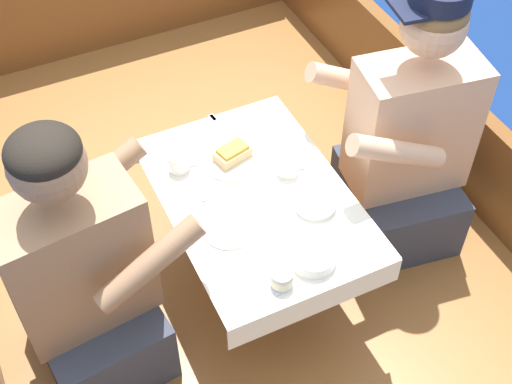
{
  "coord_description": "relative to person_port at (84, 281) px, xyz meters",
  "views": [
    {
      "loc": [
        -0.65,
        -1.37,
        2.39
      ],
      "look_at": [
        0.0,
        -0.0,
        0.74
      ],
      "focal_mm": 50.0,
      "sensor_mm": 36.0,
      "label": 1
    }
  ],
  "objects": [
    {
      "name": "coffee_cup_port",
      "position": [
        0.41,
        0.26,
        0.08
      ],
      "size": [
        0.1,
        0.07,
        0.06
      ],
      "color": "white",
      "rests_on": "cockpit_table"
    },
    {
      "name": "ground_plane",
      "position": [
        0.58,
        0.05,
        -0.67
      ],
      "size": [
        60.0,
        60.0,
        0.0
      ],
      "primitive_type": "plane",
      "color": "navy"
    },
    {
      "name": "utensil_spoon_starboard",
      "position": [
        0.47,
        0.1,
        0.05
      ],
      "size": [
        0.17,
        0.04,
        0.01
      ],
      "rotation": [
        0.0,
        0.0,
        3.02
      ],
      "color": "silver",
      "rests_on": "cockpit_table"
    },
    {
      "name": "plate_bread",
      "position": [
        0.45,
        -0.04,
        0.05
      ],
      "size": [
        0.17,
        0.17,
        0.01
      ],
      "color": "white",
      "rests_on": "cockpit_table"
    },
    {
      "name": "utensil_fork_starboard",
      "position": [
        0.61,
        0.39,
        0.05
      ],
      "size": [
        0.04,
        0.17,
        0.0
      ],
      "rotation": [
        0.0,
        0.0,
        1.72
      ],
      "color": "silver",
      "rests_on": "cockpit_table"
    },
    {
      "name": "boat_deck",
      "position": [
        0.58,
        0.05,
        -0.53
      ],
      "size": [
        1.94,
        3.27,
        0.28
      ],
      "primitive_type": "cube",
      "color": "brown",
      "rests_on": "ground_plane"
    },
    {
      "name": "utensil_spoon_port",
      "position": [
        0.63,
        0.07,
        0.05
      ],
      "size": [
        0.12,
        0.14,
        0.01
      ],
      "rotation": [
        0.0,
        0.0,
        0.85
      ],
      "color": "silver",
      "rests_on": "cockpit_table"
    },
    {
      "name": "bowl_port_near",
      "position": [
        0.62,
        -0.26,
        0.07
      ],
      "size": [
        0.13,
        0.13,
        0.04
      ],
      "color": "white",
      "rests_on": "cockpit_table"
    },
    {
      "name": "cockpit_table",
      "position": [
        0.58,
        0.04,
        -0.0
      ],
      "size": [
        0.56,
        0.82,
        0.44
      ],
      "color": "#B2B2B7",
      "rests_on": "boat_deck"
    },
    {
      "name": "gunwale_starboard",
      "position": [
        1.52,
        0.05,
        -0.19
      ],
      "size": [
        0.06,
        3.27,
        0.4
      ],
      "primitive_type": "cube",
      "color": "brown",
      "rests_on": "boat_deck"
    },
    {
      "name": "coffee_cup_starboard",
      "position": [
        0.72,
        0.1,
        0.08
      ],
      "size": [
        0.1,
        0.07,
        0.06
      ],
      "color": "white",
      "rests_on": "cockpit_table"
    },
    {
      "name": "plate_sandwich",
      "position": [
        0.58,
        0.22,
        0.05
      ],
      "size": [
        0.21,
        0.21,
        0.01
      ],
      "color": "white",
      "rests_on": "cockpit_table"
    },
    {
      "name": "utensil_knife_port",
      "position": [
        0.43,
        0.16,
        0.05
      ],
      "size": [
        0.05,
        0.17,
        0.0
      ],
      "rotation": [
        0.0,
        0.0,
        1.35
      ],
      "color": "silver",
      "rests_on": "cockpit_table"
    },
    {
      "name": "bowl_starboard_near",
      "position": [
        0.73,
        -0.07,
        0.07
      ],
      "size": [
        0.13,
        0.13,
        0.04
      ],
      "color": "white",
      "rests_on": "cockpit_table"
    },
    {
      "name": "utensil_knife_starboard",
      "position": [
        0.45,
        -0.24,
        0.05
      ],
      "size": [
        0.07,
        0.16,
        0.0
      ],
      "rotation": [
        0.0,
        0.0,
        1.9
      ],
      "color": "silver",
      "rests_on": "cockpit_table"
    },
    {
      "name": "bow_coaming",
      "position": [
        0.58,
        1.65,
        -0.16
      ],
      "size": [
        1.82,
        0.06,
        0.46
      ],
      "primitive_type": "cube",
      "color": "brown",
      "rests_on": "boat_deck"
    },
    {
      "name": "tin_can",
      "position": [
        0.5,
        -0.29,
        0.08
      ],
      "size": [
        0.07,
        0.07,
        0.05
      ],
      "color": "silver",
      "rests_on": "cockpit_table"
    },
    {
      "name": "person_port",
      "position": [
        0.0,
        0.0,
        0.0
      ],
      "size": [
        0.56,
        0.49,
        0.98
      ],
      "rotation": [
        0.0,
        0.0,
        0.11
      ],
      "color": "#333847",
      "rests_on": "boat_deck"
    },
    {
      "name": "person_starboard",
      "position": [
        1.16,
        0.06,
        0.02
      ],
      "size": [
        0.56,
        0.5,
        1.04
      ],
      "rotation": [
        0.0,
        0.0,
        2.99
      ],
      "color": "#333847",
      "rests_on": "boat_deck"
    },
    {
      "name": "sandwich",
      "position": [
        0.58,
        0.22,
        0.08
      ],
      "size": [
        0.13,
        0.1,
        0.05
      ],
      "rotation": [
        0.0,
        0.0,
        0.26
      ],
      "color": "tan",
      "rests_on": "plate_sandwich"
    }
  ]
}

